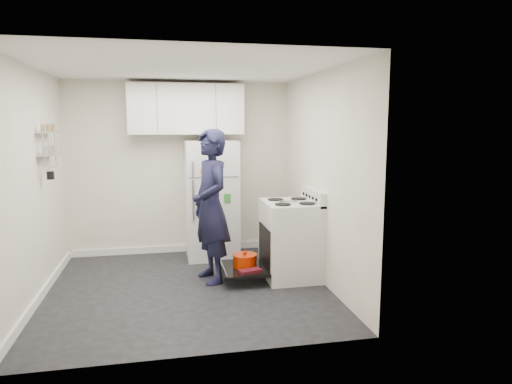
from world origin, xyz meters
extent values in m
cube|color=black|center=(0.00, 0.00, 0.00)|extent=(3.20, 3.20, 0.01)
cube|color=white|center=(0.00, 0.00, 2.50)|extent=(3.20, 3.20, 0.01)
cube|color=beige|center=(0.00, 1.60, 1.25)|extent=(3.20, 0.01, 2.50)
cube|color=beige|center=(0.00, -1.60, 1.25)|extent=(3.20, 0.01, 2.50)
cube|color=beige|center=(-1.60, 0.00, 1.25)|extent=(0.01, 3.20, 2.50)
cube|color=beige|center=(1.60, 0.00, 1.25)|extent=(0.01, 3.20, 2.50)
cube|color=white|center=(-1.59, 0.00, 0.05)|extent=(0.03, 3.20, 0.10)
cube|color=white|center=(0.00, 1.59, 0.05)|extent=(3.20, 0.03, 0.10)
cube|color=silver|center=(1.28, 0.15, 0.46)|extent=(0.65, 0.76, 0.92)
cube|color=black|center=(1.21, 0.15, 0.40)|extent=(0.53, 0.60, 0.52)
cube|color=orange|center=(1.48, 0.15, 0.40)|extent=(0.02, 0.56, 0.46)
cylinder|color=black|center=(1.26, 0.15, 0.22)|extent=(0.34, 0.34, 0.02)
cube|color=silver|center=(1.56, 0.15, 1.01)|extent=(0.08, 0.76, 0.18)
cube|color=silver|center=(1.28, 0.15, 0.94)|extent=(0.65, 0.76, 0.03)
cube|color=#B2B2B7|center=(1.23, 0.10, 0.97)|extent=(0.22, 0.03, 0.01)
cube|color=black|center=(0.68, 0.15, 0.14)|extent=(0.55, 0.70, 0.03)
cylinder|color=#B2B2B7|center=(0.43, 0.15, 0.18)|extent=(0.02, 0.66, 0.02)
cylinder|color=#C22300|center=(0.70, 0.17, 0.23)|extent=(0.29, 0.29, 0.13)
cylinder|color=#C22300|center=(0.70, 0.17, 0.31)|extent=(0.30, 0.30, 0.02)
sphere|color=#C22300|center=(0.70, 0.17, 0.33)|extent=(0.04, 0.04, 0.04)
cube|color=maroon|center=(0.73, -0.06, 0.18)|extent=(0.29, 0.20, 0.04)
cube|color=maroon|center=(0.73, 0.41, 0.18)|extent=(0.28, 0.18, 0.04)
cube|color=silver|center=(0.42, 1.25, 0.83)|extent=(0.72, 0.70, 1.66)
cube|color=#4C4C4C|center=(0.42, 0.90, 1.19)|extent=(0.68, 0.01, 0.01)
cube|color=#B2B2B7|center=(0.14, 0.88, 1.31)|extent=(0.03, 0.03, 0.20)
cube|color=#B2B2B7|center=(0.14, 0.88, 0.89)|extent=(0.03, 0.03, 0.55)
cylinder|color=black|center=(0.42, 1.25, 1.70)|extent=(0.30, 0.30, 0.07)
cube|color=red|center=(0.52, 0.89, 1.35)|extent=(0.07, 0.01, 0.07)
cube|color=orange|center=(0.27, 0.89, 1.28)|extent=(0.06, 0.01, 0.06)
cube|color=silver|center=(0.37, 0.89, 1.05)|extent=(0.12, 0.01, 0.16)
cube|color=#A95A30|center=(0.47, 0.89, 0.70)|extent=(0.10, 0.01, 0.10)
cube|color=#2F8D30|center=(0.60, 0.89, 0.90)|extent=(0.09, 0.01, 0.12)
cube|color=silver|center=(0.10, 1.43, 2.10)|extent=(1.60, 0.33, 0.70)
cube|color=#B2B2B7|center=(-1.52, 0.50, 1.80)|extent=(0.14, 0.60, 0.02)
cube|color=#B2B2B7|center=(-1.52, 0.50, 1.55)|extent=(0.14, 0.60, 0.02)
cylinder|color=black|center=(-1.49, 0.32, 1.32)|extent=(0.08, 0.08, 0.09)
imported|color=black|center=(0.30, 0.22, 0.92)|extent=(0.60, 0.76, 1.84)
camera|label=1|loc=(-0.25, -5.14, 1.89)|focal=32.00mm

